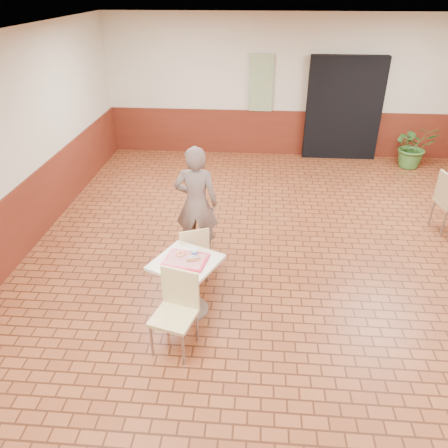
# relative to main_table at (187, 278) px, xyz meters

# --- Properties ---
(room_shell) EXTENTS (8.01, 10.01, 3.01)m
(room_shell) POSITION_rel_main_table_xyz_m (1.40, 0.65, 1.01)
(room_shell) COLOR brown
(room_shell) RESTS_ON ground
(wainscot_band) EXTENTS (8.00, 10.00, 1.00)m
(wainscot_band) POSITION_rel_main_table_xyz_m (1.40, 0.65, 0.01)
(wainscot_band) COLOR #561D10
(wainscot_band) RESTS_ON ground
(corridor_doorway) EXTENTS (1.60, 0.22, 2.20)m
(corridor_doorway) POSITION_rel_main_table_xyz_m (2.60, 5.53, 0.61)
(corridor_doorway) COLOR black
(corridor_doorway) RESTS_ON ground
(promo_poster) EXTENTS (0.50, 0.03, 1.20)m
(promo_poster) POSITION_rel_main_table_xyz_m (0.80, 5.59, 1.11)
(promo_poster) COLOR gray
(promo_poster) RESTS_ON wainscot_band
(main_table) EXTENTS (0.69, 0.69, 0.72)m
(main_table) POSITION_rel_main_table_xyz_m (0.00, 0.00, 0.00)
(main_table) COLOR beige
(main_table) RESTS_ON ground
(chair_main_front) EXTENTS (0.53, 0.53, 0.93)m
(chair_main_front) POSITION_rel_main_table_xyz_m (-0.02, -0.57, 0.03)
(chair_main_front) COLOR #D8C581
(chair_main_front) RESTS_ON ground
(chair_main_back) EXTENTS (0.50, 0.50, 0.83)m
(chair_main_back) POSITION_rel_main_table_xyz_m (-0.01, 0.61, -0.02)
(chair_main_back) COLOR #DEBE85
(chair_main_back) RESTS_ON ground
(customer) EXTENTS (0.62, 0.41, 1.67)m
(customer) POSITION_rel_main_table_xyz_m (-0.05, 1.25, 0.35)
(customer) COLOR #6D5C55
(customer) RESTS_ON ground
(serving_tray) EXTENTS (0.48, 0.37, 0.03)m
(serving_tray) POSITION_rel_main_table_xyz_m (-0.00, 0.00, 0.25)
(serving_tray) COLOR red
(serving_tray) RESTS_ON main_table
(ring_donut) EXTENTS (0.14, 0.14, 0.03)m
(ring_donut) POSITION_rel_main_table_xyz_m (-0.07, 0.08, 0.28)
(ring_donut) COLOR #F38D58
(ring_donut) RESTS_ON serving_tray
(long_john_donut) EXTENTS (0.17, 0.12, 0.05)m
(long_john_donut) POSITION_rel_main_table_xyz_m (0.09, -0.02, 0.29)
(long_john_donut) COLOR #CF863C
(long_john_donut) RESTS_ON serving_tray
(paper_cup) EXTENTS (0.08, 0.08, 0.10)m
(paper_cup) POSITION_rel_main_table_xyz_m (0.09, 0.07, 0.32)
(paper_cup) COLOR white
(paper_cup) RESTS_ON serving_tray
(potted_plant) EXTENTS (0.86, 0.75, 0.93)m
(potted_plant) POSITION_rel_main_table_xyz_m (4.08, 5.05, -0.02)
(potted_plant) COLOR #3C722D
(potted_plant) RESTS_ON ground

